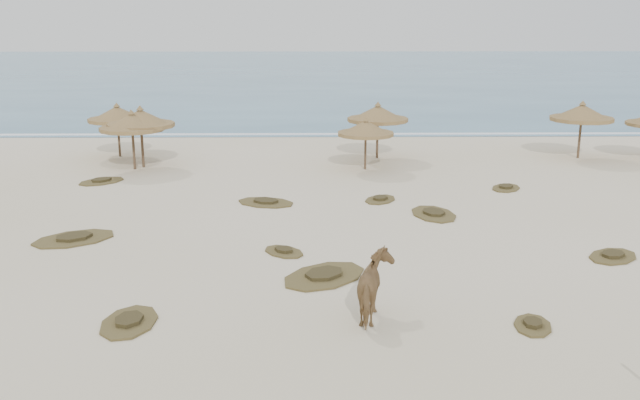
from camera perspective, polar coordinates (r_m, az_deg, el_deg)
The scene contains 21 objects.
ground at distance 19.45m, azimuth 1.38°, elevation -7.43°, with size 160.00×160.00×0.00m, color beige.
ocean at distance 93.29m, azimuth -0.34°, elevation 10.22°, with size 200.00×100.00×0.01m, color #2A5D7E.
foam_line at distance 44.61m, azimuth 0.15°, elevation 5.27°, with size 70.00×0.60×0.01m, color white.
palapa_0 at distance 38.85m, azimuth -15.92°, elevation 6.58°, with size 3.07×3.07×2.84m.
palapa_1 at distance 35.35m, azimuth -14.82°, elevation 5.98°, with size 4.10×4.10×2.90m.
palapa_2 at distance 35.74m, azimuth -14.16°, elevation 6.28°, with size 3.33×3.33×3.04m.
palapa_3 at distance 34.27m, azimuth 3.68°, elevation 5.70°, with size 2.81×2.81×2.54m.
palapa_4 at distance 37.06m, azimuth 4.64°, elevation 6.84°, with size 4.04×4.04×2.94m.
palapa_5 at distance 39.30m, azimuth 20.22°, elevation 6.51°, with size 3.97×3.97×3.00m.
horse at distance 17.65m, azimuth 4.48°, elevation -7.00°, with size 0.88×1.93×1.63m, color olive.
scrub_1 at distance 25.20m, azimuth -19.08°, elevation -2.91°, with size 3.29×3.02×0.16m.
scrub_2 at distance 22.57m, azimuth -2.91°, elevation -4.12°, with size 1.74×1.77×0.16m.
scrub_3 at distance 27.05m, azimuth 9.08°, elevation -1.08°, with size 1.98×2.65×0.16m.
scrub_4 at distance 23.91m, azimuth 22.38°, elevation -4.16°, with size 2.25×2.20×0.16m.
scrub_6 at distance 33.38m, azimuth -17.08°, elevation 1.47°, with size 2.47×2.46×0.16m.
scrub_7 at distance 28.87m, azimuth 4.84°, elevation 0.06°, with size 1.79×2.01×0.16m.
scrub_9 at distance 20.53m, azimuth 0.34°, elevation -6.05°, with size 3.28×3.28×0.16m.
scrub_10 at distance 31.72m, azimuth 14.65°, elevation 0.97°, with size 1.84×2.05×0.16m.
scrub_11 at distance 18.22m, azimuth -15.03°, elevation -9.38°, with size 1.45×2.13×0.16m.
scrub_12 at distance 18.18m, azimuth 16.66°, elevation -9.55°, with size 1.20×1.55×0.16m.
scrub_13 at distance 28.41m, azimuth -4.36°, elevation -0.17°, with size 2.77×2.33×0.16m.
Camera 1 is at (-0.71, -18.00, 7.34)m, focal length 40.00 mm.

